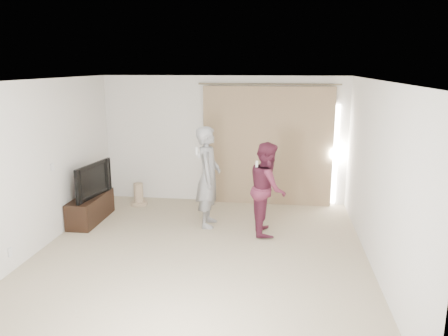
{
  "coord_description": "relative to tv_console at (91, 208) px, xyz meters",
  "views": [
    {
      "loc": [
        1.16,
        -6.03,
        2.81
      ],
      "look_at": [
        0.21,
        1.2,
        1.08
      ],
      "focal_mm": 35.0,
      "sensor_mm": 36.0,
      "label": 1
    }
  ],
  "objects": [
    {
      "name": "floor",
      "position": [
        2.27,
        -1.21,
        -0.24
      ],
      "size": [
        5.5,
        5.5,
        0.0
      ],
      "primitive_type": "plane",
      "color": "#BCA98D",
      "rests_on": "ground"
    },
    {
      "name": "wall_back",
      "position": [
        2.27,
        1.54,
        1.06
      ],
      "size": [
        5.0,
        0.04,
        2.6
      ],
      "primitive_type": "cube",
      "color": "silver",
      "rests_on": "ground"
    },
    {
      "name": "wall_left",
      "position": [
        -0.23,
        -1.21,
        1.06
      ],
      "size": [
        0.04,
        5.5,
        2.6
      ],
      "color": "silver",
      "rests_on": "ground"
    },
    {
      "name": "ceiling",
      "position": [
        2.27,
        -1.21,
        2.36
      ],
      "size": [
        5.0,
        5.5,
        0.01
      ],
      "primitive_type": "cube",
      "color": "white",
      "rests_on": "wall_back"
    },
    {
      "name": "curtain",
      "position": [
        3.18,
        1.47,
        0.97
      ],
      "size": [
        2.8,
        0.11,
        2.46
      ],
      "color": "tan",
      "rests_on": "ground"
    },
    {
      "name": "tv_console",
      "position": [
        0.0,
        0.0,
        0.0
      ],
      "size": [
        0.42,
        1.22,
        0.47
      ],
      "primitive_type": "cube",
      "color": "black",
      "rests_on": "ground"
    },
    {
      "name": "tv",
      "position": [
        0.0,
        0.0,
        0.55
      ],
      "size": [
        0.3,
        1.09,
        0.62
      ],
      "primitive_type": "imported",
      "rotation": [
        0.0,
        0.0,
        1.42
      ],
      "color": "black",
      "rests_on": "tv_console"
    },
    {
      "name": "scratching_post",
      "position": [
        0.57,
        1.02,
        -0.05
      ],
      "size": [
        0.34,
        0.34,
        0.45
      ],
      "color": "tan",
      "rests_on": "ground"
    },
    {
      "name": "person_man",
      "position": [
        2.19,
        0.06,
        0.66
      ],
      "size": [
        0.44,
        0.66,
        1.78
      ],
      "color": "gray",
      "rests_on": "ground"
    },
    {
      "name": "person_woman",
      "position": [
        3.23,
        -0.15,
        0.55
      ],
      "size": [
        0.69,
        0.83,
        1.57
      ],
      "color": "#5E2136",
      "rests_on": "ground"
    }
  ]
}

